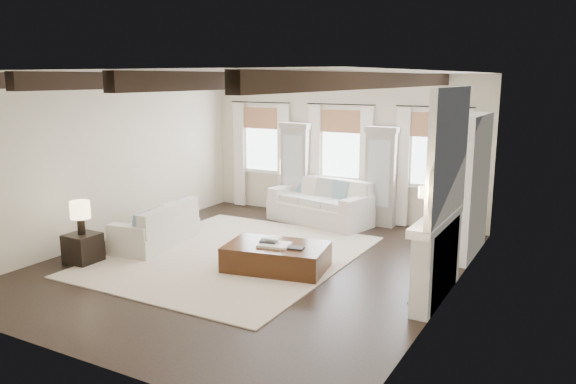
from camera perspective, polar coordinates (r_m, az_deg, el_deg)
The scene contains 16 objects.
ground at distance 9.67m, azimuth -3.63°, elevation -7.28°, with size 7.50×7.50×0.00m, color black.
room_shell at distance 9.65m, azimuth 2.86°, elevation 4.21°, with size 6.54×7.54×3.22m.
area_rug at distance 10.09m, azimuth -5.67°, elevation -6.45°, with size 3.96×4.73×0.02m, color beige.
sofa_back at distance 12.27m, azimuth 3.44°, elevation -1.33°, with size 2.40×1.46×0.96m.
sofa_left at distance 10.87m, azimuth -13.04°, elevation -3.68°, with size 1.08×1.95×0.80m.
ottoman at distance 9.31m, azimuth -1.17°, elevation -6.64°, with size 1.63×1.02×0.43m, color black.
tray at distance 9.18m, azimuth -1.40°, elevation -5.37°, with size 0.50×0.38×0.04m, color white.
book_lower at distance 9.25m, azimuth -1.98°, elevation -4.99°, with size 0.26×0.20×0.04m, color #262628.
book_upper at distance 9.22m, azimuth -1.53°, elevation -4.80°, with size 0.22×0.17×0.03m, color beige.
book_loose at distance 9.02m, azimuth 0.82°, elevation -5.71°, with size 0.24×0.18×0.03m, color #262628.
side_table_front at distance 10.26m, azimuth -20.11°, elevation -5.40°, with size 0.51×0.51×0.51m, color black.
lamp_front at distance 10.10m, azimuth -20.36°, elevation -1.90°, with size 0.33×0.33×0.57m.
side_table_back at distance 13.25m, azimuth -0.06°, elevation -0.72°, with size 0.40×0.40×0.60m, color black.
lamp_back at distance 13.12m, azimuth -0.06°, elevation 2.38°, with size 0.36×0.36×0.62m.
candlestick_near at distance 8.12m, azimuth 12.64°, elevation -8.93°, with size 0.15×0.15×0.76m.
candlestick_far at distance 8.60m, azimuth 13.67°, elevation -7.61°, with size 0.17×0.17×0.83m.
Camera 1 is at (4.95, -7.70, 3.12)m, focal length 35.00 mm.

